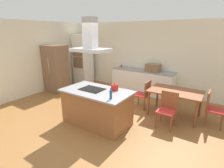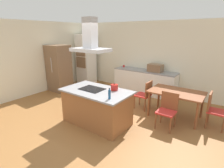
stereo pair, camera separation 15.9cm
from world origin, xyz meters
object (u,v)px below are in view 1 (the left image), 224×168
at_px(dining_table, 175,94).
at_px(refrigerator, 56,69).
at_px(cooktop, 92,89).
at_px(chair_at_left_end, 144,93).
at_px(countertop_microwave, 153,68).
at_px(tea_kettle, 115,87).
at_px(chair_at_right_end, 212,106).
at_px(coffee_mug_red, 121,66).
at_px(wall_oven_stack, 83,59).
at_px(range_hood, 90,41).
at_px(olive_oil_bottle, 111,94).
at_px(chair_facing_island, 168,107).

bearing_deg(dining_table, refrigerator, -175.56).
relative_size(cooktop, chair_at_left_end, 0.67).
height_order(countertop_microwave, chair_at_left_end, countertop_microwave).
bearing_deg(tea_kettle, chair_at_right_end, 30.89).
bearing_deg(coffee_mug_red, refrigerator, -138.11).
height_order(tea_kettle, wall_oven_stack, wall_oven_stack).
bearing_deg(chair_at_left_end, range_hood, -117.05).
height_order(olive_oil_bottle, refrigerator, refrigerator).
xyz_separation_m(tea_kettle, countertop_microwave, (0.00, 2.61, 0.07)).
distance_m(countertop_microwave, chair_at_left_end, 1.48).
height_order(cooktop, coffee_mug_red, coffee_mug_red).
bearing_deg(dining_table, wall_oven_stack, 165.91).
distance_m(cooktop, olive_oil_bottle, 0.82).
height_order(cooktop, chair_facing_island, cooktop).
xyz_separation_m(olive_oil_bottle, chair_facing_island, (0.93, 1.14, -0.50)).
relative_size(cooktop, chair_at_right_end, 0.67).
distance_m(refrigerator, chair_at_left_end, 3.65).
relative_size(cooktop, olive_oil_bottle, 2.43).
bearing_deg(chair_at_left_end, refrigerator, -174.44).
xyz_separation_m(refrigerator, range_hood, (2.83, -1.18, 1.19)).
bearing_deg(coffee_mug_red, range_hood, -73.29).
height_order(wall_oven_stack, dining_table, wall_oven_stack).
bearing_deg(refrigerator, range_hood, -22.58).
bearing_deg(range_hood, coffee_mug_red, 106.71).
bearing_deg(olive_oil_bottle, dining_table, 62.76).
xyz_separation_m(countertop_microwave, wall_oven_stack, (-3.26, -0.23, 0.06)).
relative_size(countertop_microwave, dining_table, 0.36).
relative_size(chair_at_right_end, range_hood, 0.99).
bearing_deg(countertop_microwave, tea_kettle, -90.02).
bearing_deg(dining_table, chair_at_right_end, 0.00).
bearing_deg(wall_oven_stack, chair_at_left_end, -17.54).
height_order(countertop_microwave, chair_at_right_end, countertop_microwave).
relative_size(chair_at_left_end, chair_facing_island, 1.00).
relative_size(tea_kettle, refrigerator, 0.13).
distance_m(chair_facing_island, range_hood, 2.48).
distance_m(tea_kettle, countertop_microwave, 2.61).
height_order(cooktop, refrigerator, refrigerator).
relative_size(coffee_mug_red, range_hood, 0.10).
xyz_separation_m(coffee_mug_red, chair_facing_island, (2.58, -2.07, -0.44)).
xyz_separation_m(countertop_microwave, range_hood, (-0.51, -2.88, 1.06)).
distance_m(olive_oil_bottle, countertop_microwave, 3.17).
xyz_separation_m(chair_at_right_end, range_hood, (-2.61, -1.53, 1.59)).
distance_m(dining_table, range_hood, 2.70).
relative_size(countertop_microwave, wall_oven_stack, 0.23).
distance_m(coffee_mug_red, wall_oven_stack, 1.90).
xyz_separation_m(dining_table, range_hood, (-1.70, -1.53, 1.43)).
distance_m(tea_kettle, coffee_mug_red, 3.00).
distance_m(dining_table, chair_at_right_end, 0.93).
distance_m(olive_oil_bottle, coffee_mug_red, 3.61).
xyz_separation_m(chair_at_left_end, chair_at_right_end, (1.83, 0.00, 0.00)).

